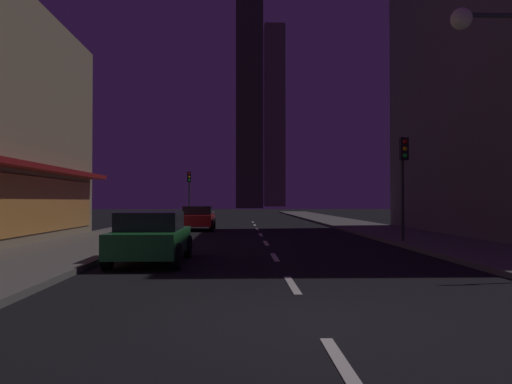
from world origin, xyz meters
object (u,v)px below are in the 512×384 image
car_parked_near (151,237)px  street_lamp_right (492,73)px  car_parked_far (198,218)px  traffic_light_far_left (189,185)px  traffic_light_near_right (404,165)px  fire_hydrant_far_left (160,222)px

car_parked_near → street_lamp_right: size_ratio=0.64×
car_parked_far → traffic_light_far_left: 13.91m
car_parked_near → traffic_light_near_right: (9.10, 5.64, 2.45)m
car_parked_near → car_parked_far: size_ratio=1.00×
car_parked_near → street_lamp_right: street_lamp_right is taller
car_parked_near → street_lamp_right: bearing=-10.6°
fire_hydrant_far_left → car_parked_near: bearing=-82.0°
car_parked_near → traffic_light_far_left: traffic_light_far_left is taller
car_parked_near → fire_hydrant_far_left: size_ratio=6.48×
traffic_light_far_left → fire_hydrant_far_left: bearing=-91.7°
car_parked_near → traffic_light_far_left: 29.79m
fire_hydrant_far_left → traffic_light_far_left: size_ratio=0.16×
fire_hydrant_far_left → street_lamp_right: bearing=-57.9°
fire_hydrant_far_left → traffic_light_near_right: bearing=-43.1°
traffic_light_near_right → street_lamp_right: bearing=-90.9°
car_parked_near → fire_hydrant_far_left: car_parked_near is taller
traffic_light_near_right → fire_hydrant_far_left: bearing=136.9°
car_parked_near → traffic_light_near_right: bearing=31.8°
traffic_light_near_right → traffic_light_far_left: same height
traffic_light_far_left → traffic_light_near_right: bearing=-65.4°
car_parked_far → fire_hydrant_far_left: bearing=173.7°
fire_hydrant_far_left → street_lamp_right: 21.74m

